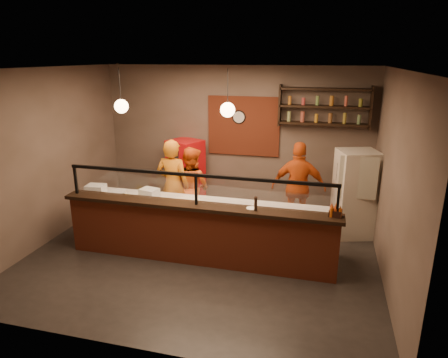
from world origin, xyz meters
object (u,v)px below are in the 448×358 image
(pizza_dough, at_px, (187,200))
(condiment_caddy, at_px, (335,213))
(fridge, at_px, (355,194))
(cook_right, at_px, (299,187))
(red_cooler, at_px, (186,174))
(cook_mid, at_px, (192,187))
(wall_clock, at_px, (239,117))
(pepper_mill, at_px, (256,204))
(cook_left, at_px, (173,186))

(pizza_dough, distance_m, condiment_caddy, 2.61)
(fridge, xyz_separation_m, condiment_caddy, (-0.40, -1.78, 0.26))
(cook_right, height_order, condiment_caddy, cook_right)
(fridge, height_order, condiment_caddy, fridge)
(red_cooler, bearing_deg, cook_mid, -39.23)
(cook_mid, xyz_separation_m, pizza_dough, (0.24, -0.94, 0.07))
(cook_mid, xyz_separation_m, fridge, (3.19, 0.35, 0.01))
(wall_clock, distance_m, cook_right, 2.10)
(pepper_mill, bearing_deg, pizza_dough, 157.06)
(fridge, bearing_deg, pizza_dough, -174.10)
(fridge, height_order, red_cooler, fridge)
(wall_clock, relative_size, condiment_caddy, 1.63)
(cook_left, bearing_deg, red_cooler, -78.58)
(wall_clock, bearing_deg, fridge, -20.56)
(cook_left, height_order, fridge, cook_left)
(cook_left, distance_m, pizza_dough, 0.84)
(fridge, height_order, pepper_mill, fridge)
(condiment_caddy, bearing_deg, red_cooler, 143.62)
(wall_clock, relative_size, cook_left, 0.16)
(cook_right, height_order, fridge, cook_right)
(cook_right, bearing_deg, fridge, -179.65)
(red_cooler, bearing_deg, cook_left, -56.88)
(fridge, relative_size, pizza_dough, 3.47)
(condiment_caddy, bearing_deg, cook_right, 111.03)
(fridge, relative_size, condiment_caddy, 9.24)
(cook_left, height_order, condiment_caddy, cook_left)
(cook_right, bearing_deg, cook_mid, 7.04)
(wall_clock, xyz_separation_m, condiment_caddy, (2.10, -2.72, -0.99))
(cook_mid, relative_size, pizza_dough, 3.41)
(wall_clock, bearing_deg, cook_mid, -118.36)
(cook_mid, relative_size, condiment_caddy, 9.07)
(pizza_dough, height_order, pepper_mill, pepper_mill)
(cook_left, xyz_separation_m, condiment_caddy, (3.08, -1.15, 0.18))
(wall_clock, relative_size, pepper_mill, 1.32)
(condiment_caddy, bearing_deg, pizza_dough, 169.07)
(fridge, bearing_deg, cook_right, 164.14)
(pizza_dough, height_order, condiment_caddy, condiment_caddy)
(red_cooler, xyz_separation_m, pizza_dough, (0.71, -1.91, 0.12))
(wall_clock, height_order, cook_left, wall_clock)
(cook_left, xyz_separation_m, fridge, (3.48, 0.63, -0.08))
(wall_clock, height_order, cook_right, wall_clock)
(cook_right, bearing_deg, cook_left, 12.45)
(fridge, relative_size, red_cooler, 1.07)
(cook_left, distance_m, condiment_caddy, 3.30)
(red_cooler, bearing_deg, cook_right, 10.64)
(pizza_dough, xyz_separation_m, condiment_caddy, (2.56, -0.49, 0.21))
(cook_mid, distance_m, fridge, 3.21)
(cook_right, xyz_separation_m, red_cooler, (-2.59, 0.66, -0.12))
(cook_right, bearing_deg, pizza_dough, 32.20)
(cook_left, height_order, red_cooler, cook_left)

